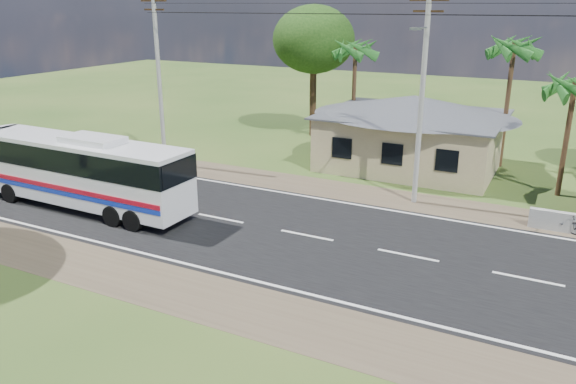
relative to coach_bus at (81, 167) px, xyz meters
name	(u,v)px	position (x,y,z in m)	size (l,w,h in m)	color
ground	(307,236)	(11.28, 1.81, -2.14)	(120.00, 120.00, 0.00)	#294819
road	(307,236)	(11.28, 1.81, -2.13)	(120.00, 16.00, 0.03)	black
house	(413,124)	(12.28, 14.81, 0.51)	(12.40, 10.00, 5.00)	tan
utility_poles	(415,88)	(13.95, 8.30, 3.63)	(32.80, 2.22, 11.00)	#9E9E99
palm_near	(575,87)	(20.78, 12.81, 3.57)	(2.80, 2.80, 6.70)	#47301E
palm_mid	(514,48)	(17.28, 17.31, 5.02)	(2.80, 2.80, 8.20)	#47301E
palm_far	(355,50)	(7.28, 17.81, 4.54)	(2.80, 2.80, 7.70)	#47301E
tree_behind_house	(314,40)	(3.28, 19.81, 4.98)	(6.00, 6.00, 9.61)	#47301E
coach_bus	(81,167)	(0.00, 0.00, 0.00)	(12.07, 2.74, 3.74)	silver
motorcycle	(562,222)	(21.17, 7.43, -1.68)	(0.61, 1.74, 0.92)	black
small_car	(17,158)	(-8.81, 3.13, -1.39)	(1.76, 4.38, 1.49)	#2C2C2E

